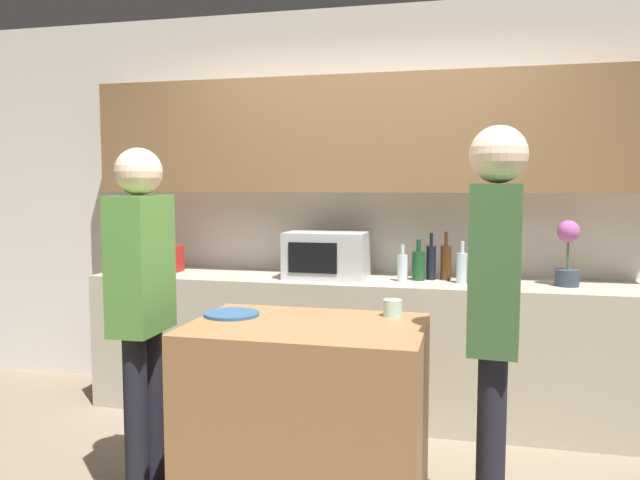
% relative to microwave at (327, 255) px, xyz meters
% --- Properties ---
extents(back_wall, '(6.40, 0.40, 2.70)m').
position_rel_microwave_xyz_m(back_wall, '(0.24, 0.28, 0.49)').
color(back_wall, silver).
rests_on(back_wall, ground_plane).
extents(back_counter, '(3.60, 0.62, 0.89)m').
position_rel_microwave_xyz_m(back_counter, '(0.24, 0.01, -0.60)').
color(back_counter, '#B7AD99').
rests_on(back_counter, ground_plane).
extents(kitchen_island, '(1.04, 0.71, 0.89)m').
position_rel_microwave_xyz_m(kitchen_island, '(0.21, -1.31, -0.60)').
color(kitchen_island, '#996B42').
rests_on(kitchen_island, ground_plane).
extents(microwave, '(0.52, 0.39, 0.30)m').
position_rel_microwave_xyz_m(microwave, '(0.00, 0.00, 0.00)').
color(microwave, '#B7BABC').
rests_on(microwave, back_counter).
extents(toaster, '(0.26, 0.16, 0.18)m').
position_rel_microwave_xyz_m(toaster, '(-1.18, 0.00, -0.06)').
color(toaster, '#B21E19').
rests_on(toaster, back_counter).
extents(potted_plant, '(0.14, 0.14, 0.39)m').
position_rel_microwave_xyz_m(potted_plant, '(1.47, 0.00, 0.05)').
color(potted_plant, '#333D4C').
rests_on(potted_plant, back_counter).
extents(bottle_0, '(0.06, 0.06, 0.23)m').
position_rel_microwave_xyz_m(bottle_0, '(0.50, -0.05, -0.06)').
color(bottle_0, silver).
rests_on(bottle_0, back_counter).
extents(bottle_1, '(0.08, 0.08, 0.26)m').
position_rel_microwave_xyz_m(bottle_1, '(0.59, 0.02, -0.05)').
color(bottle_1, '#194723').
rests_on(bottle_1, back_counter).
extents(bottle_2, '(0.06, 0.06, 0.30)m').
position_rel_microwave_xyz_m(bottle_2, '(0.67, 0.07, -0.04)').
color(bottle_2, black).
rests_on(bottle_2, back_counter).
extents(bottle_3, '(0.07, 0.07, 0.31)m').
position_rel_microwave_xyz_m(bottle_3, '(0.76, 0.08, -0.03)').
color(bottle_3, '#472814').
rests_on(bottle_3, back_counter).
extents(bottle_4, '(0.07, 0.07, 0.26)m').
position_rel_microwave_xyz_m(bottle_4, '(0.86, -0.03, -0.05)').
color(bottle_4, silver).
rests_on(bottle_4, back_counter).
extents(bottle_5, '(0.07, 0.07, 0.28)m').
position_rel_microwave_xyz_m(bottle_5, '(0.95, -0.06, -0.04)').
color(bottle_5, maroon).
rests_on(bottle_5, back_counter).
extents(bottle_6, '(0.08, 0.08, 0.23)m').
position_rel_microwave_xyz_m(bottle_6, '(1.03, 0.06, -0.06)').
color(bottle_6, '#472814').
rests_on(bottle_6, back_counter).
extents(plate_on_island, '(0.26, 0.26, 0.01)m').
position_rel_microwave_xyz_m(plate_on_island, '(-0.18, -1.23, -0.15)').
color(plate_on_island, '#2D5684').
rests_on(plate_on_island, kitchen_island).
extents(cup_0, '(0.09, 0.09, 0.08)m').
position_rel_microwave_xyz_m(cup_0, '(0.56, -1.07, -0.12)').
color(cup_0, silver).
rests_on(cup_0, kitchen_island).
extents(person_left, '(0.23, 0.36, 1.73)m').
position_rel_microwave_xyz_m(person_left, '(1.01, -1.38, -0.01)').
color(person_left, black).
rests_on(person_left, ground_plane).
extents(person_center, '(0.22, 0.34, 1.67)m').
position_rel_microwave_xyz_m(person_center, '(-0.59, -1.33, -0.05)').
color(person_center, black).
rests_on(person_center, ground_plane).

